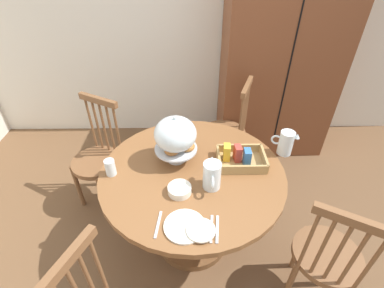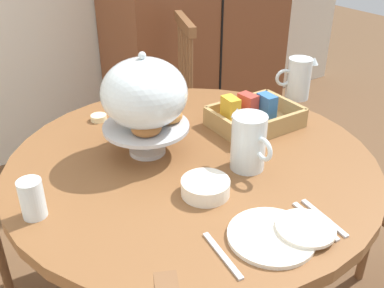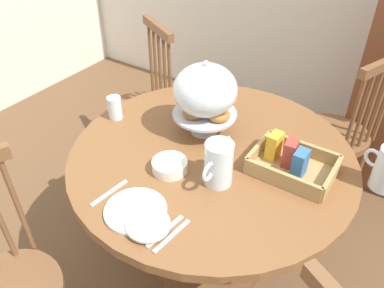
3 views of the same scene
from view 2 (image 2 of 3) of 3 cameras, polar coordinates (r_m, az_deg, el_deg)
name	(u,v)px [view 2 (image 2 of 3)]	position (r m, az deg, el deg)	size (l,w,h in m)	color
dining_table	(192,210)	(1.56, 0.00, -8.52)	(1.19, 1.19, 0.74)	brown
windsor_chair_near_window	(161,118)	(2.35, -4.08, 3.32)	(0.43, 0.43, 0.97)	brown
pastry_stand_with_dome	(145,97)	(1.38, -6.15, 6.06)	(0.28, 0.28, 0.34)	silver
orange_juice_pitcher	(298,80)	(1.90, 13.61, 8.04)	(0.18, 0.10, 0.17)	silver
milk_pitcher	(248,145)	(1.35, 7.33, -0.08)	(0.11, 0.19, 0.18)	silver
cereal_basket	(253,116)	(1.64, 7.87, 3.60)	(0.32, 0.24, 0.12)	tan
china_plate_large	(271,236)	(1.13, 10.22, -11.68)	(0.22, 0.22, 0.01)	white
china_plate_small	(306,228)	(1.16, 14.51, -10.51)	(0.15, 0.15, 0.01)	white
cereal_bowl	(206,187)	(1.25, 1.76, -5.64)	(0.14, 0.14, 0.04)	white
drinking_glass	(32,199)	(1.23, -20.02, -6.68)	(0.06, 0.06, 0.11)	silver
butter_dish	(99,118)	(1.71, -12.01, 3.36)	(0.06, 0.06, 0.02)	beige
table_knife	(315,221)	(1.21, 15.66, -9.57)	(0.17, 0.01, 0.01)	silver
dinner_fork	(324,218)	(1.23, 16.74, -9.12)	(0.17, 0.01, 0.01)	silver
soup_spoon	(222,255)	(1.07, 3.95, -14.17)	(0.17, 0.01, 0.01)	silver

